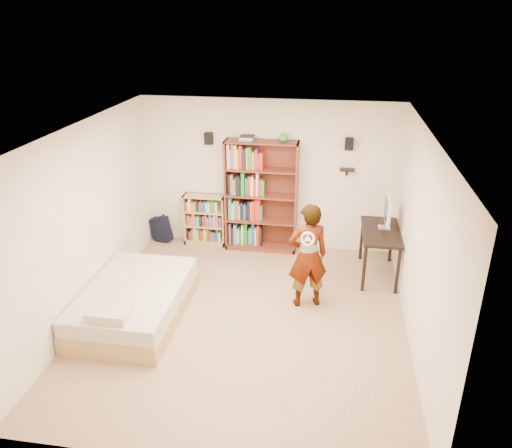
{
  "coord_description": "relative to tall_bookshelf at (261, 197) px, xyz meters",
  "views": [
    {
      "loc": [
        1.09,
        -5.88,
        4.09
      ],
      "look_at": [
        0.06,
        0.6,
        1.23
      ],
      "focal_mm": 35.0,
      "sensor_mm": 36.0,
      "label": 1
    }
  ],
  "objects": [
    {
      "name": "person",
      "position": [
        0.94,
        -1.77,
        -0.2
      ],
      "size": [
        0.68,
        0.55,
        1.6
      ],
      "primitive_type": "imported",
      "rotation": [
        0.0,
        0.0,
        3.47
      ],
      "color": "black",
      "rests_on": "ground"
    },
    {
      "name": "crown_molding",
      "position": [
        0.11,
        -2.31,
        1.66
      ],
      "size": [
        4.5,
        5.0,
        0.06
      ],
      "color": "silver",
      "rests_on": "room_shell"
    },
    {
      "name": "tall_bookshelf",
      "position": [
        0.0,
        0.0,
        0.0
      ],
      "size": [
        1.27,
        0.37,
        2.01
      ],
      "primitive_type": null,
      "color": "brown",
      "rests_on": "ground"
    },
    {
      "name": "speaker_left",
      "position": [
        -0.94,
        0.09,
        0.99
      ],
      "size": [
        0.14,
        0.12,
        0.2
      ],
      "primitive_type": "cube",
      "color": "black",
      "rests_on": "room_shell"
    },
    {
      "name": "wall_shelf",
      "position": [
        1.46,
        0.1,
        0.54
      ],
      "size": [
        0.25,
        0.16,
        0.02
      ],
      "primitive_type": "cube",
      "color": "black",
      "rests_on": "room_shell"
    },
    {
      "name": "daybed",
      "position": [
        -1.45,
        -2.48,
        -0.7
      ],
      "size": [
        1.33,
        2.05,
        0.6
      ],
      "primitive_type": null,
      "color": "beige",
      "rests_on": "ground"
    },
    {
      "name": "low_bookshelf",
      "position": [
        -1.06,
        0.04,
        -0.53
      ],
      "size": [
        0.76,
        0.29,
        0.96
      ],
      "primitive_type": null,
      "color": "tan",
      "rests_on": "ground"
    },
    {
      "name": "ground",
      "position": [
        0.11,
        -2.31,
        -1.01
      ],
      "size": [
        4.5,
        5.0,
        0.01
      ],
      "primitive_type": "cube",
      "color": "tan",
      "rests_on": "ground"
    },
    {
      "name": "navy_bag",
      "position": [
        -1.91,
        0.02,
        -0.76
      ],
      "size": [
        0.41,
        0.32,
        0.49
      ],
      "primitive_type": null,
      "rotation": [
        0.0,
        0.0,
        -0.27
      ],
      "color": "black",
      "rests_on": "ground"
    },
    {
      "name": "computer_desk",
      "position": [
        2.05,
        -0.7,
        -0.6
      ],
      "size": [
        0.59,
        1.18,
        0.81
      ],
      "primitive_type": null,
      "color": "black",
      "rests_on": "ground"
    },
    {
      "name": "room_shell",
      "position": [
        0.11,
        -2.31,
        0.76
      ],
      "size": [
        4.52,
        5.02,
        2.71
      ],
      "color": "white",
      "rests_on": "ground"
    },
    {
      "name": "speaker_right",
      "position": [
        1.46,
        0.09,
        0.99
      ],
      "size": [
        0.14,
        0.12,
        0.2
      ],
      "primitive_type": "cube",
      "color": "black",
      "rests_on": "room_shell"
    },
    {
      "name": "imac",
      "position": [
        2.1,
        -0.59,
        0.07
      ],
      "size": [
        0.16,
        0.54,
        0.54
      ],
      "primitive_type": null,
      "rotation": [
        0.0,
        0.0,
        0.11
      ],
      "color": "silver",
      "rests_on": "computer_desk"
    },
    {
      "name": "wii_wheel",
      "position": [
        0.94,
        -2.07,
        0.21
      ],
      "size": [
        0.2,
        0.08,
        0.2
      ],
      "primitive_type": "torus",
      "rotation": [
        1.36,
        0.0,
        0.0
      ],
      "color": "silver",
      "rests_on": "person"
    }
  ]
}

